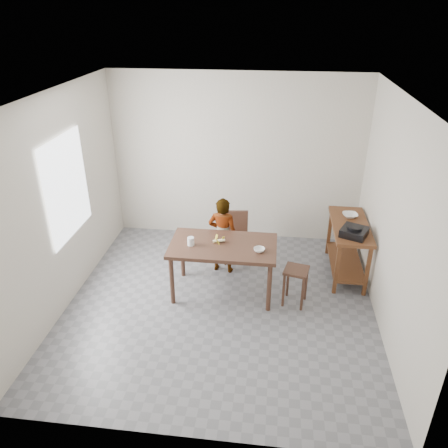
# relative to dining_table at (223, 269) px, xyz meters

# --- Properties ---
(floor) EXTENTS (4.00, 4.00, 0.04)m
(floor) POSITION_rel_dining_table_xyz_m (0.00, -0.30, -0.40)
(floor) COLOR slate
(floor) RESTS_ON ground
(ceiling) EXTENTS (4.00, 4.00, 0.04)m
(ceiling) POSITION_rel_dining_table_xyz_m (0.00, -0.30, 2.35)
(ceiling) COLOR white
(ceiling) RESTS_ON wall_back
(wall_back) EXTENTS (4.00, 0.04, 2.70)m
(wall_back) POSITION_rel_dining_table_xyz_m (0.00, 1.72, 0.98)
(wall_back) COLOR beige
(wall_back) RESTS_ON ground
(wall_front) EXTENTS (4.00, 0.04, 2.70)m
(wall_front) POSITION_rel_dining_table_xyz_m (0.00, -2.32, 0.98)
(wall_front) COLOR beige
(wall_front) RESTS_ON ground
(wall_left) EXTENTS (0.04, 4.00, 2.70)m
(wall_left) POSITION_rel_dining_table_xyz_m (-2.02, -0.30, 0.98)
(wall_left) COLOR beige
(wall_left) RESTS_ON ground
(wall_right) EXTENTS (0.04, 4.00, 2.70)m
(wall_right) POSITION_rel_dining_table_xyz_m (2.02, -0.30, 0.98)
(wall_right) COLOR beige
(wall_right) RESTS_ON ground
(window_pane) EXTENTS (0.02, 1.10, 1.30)m
(window_pane) POSITION_rel_dining_table_xyz_m (-1.97, -0.10, 1.12)
(window_pane) COLOR white
(window_pane) RESTS_ON wall_left
(dining_table) EXTENTS (1.40, 0.80, 0.75)m
(dining_table) POSITION_rel_dining_table_xyz_m (0.00, 0.00, 0.00)
(dining_table) COLOR #43291D
(dining_table) RESTS_ON floor
(prep_counter) EXTENTS (0.50, 1.20, 0.80)m
(prep_counter) POSITION_rel_dining_table_xyz_m (1.72, 0.70, 0.03)
(prep_counter) COLOR #563019
(prep_counter) RESTS_ON floor
(child) EXTENTS (0.46, 0.33, 1.17)m
(child) POSITION_rel_dining_table_xyz_m (-0.07, 0.55, 0.21)
(child) COLOR white
(child) RESTS_ON floor
(dining_chair) EXTENTS (0.40, 0.40, 0.76)m
(dining_chair) POSITION_rel_dining_table_xyz_m (0.09, 0.86, 0.01)
(dining_chair) COLOR #43291D
(dining_chair) RESTS_ON floor
(stool) EXTENTS (0.36, 0.36, 0.53)m
(stool) POSITION_rel_dining_table_xyz_m (0.97, -0.13, -0.11)
(stool) COLOR #43291D
(stool) RESTS_ON floor
(glass_tumbler) EXTENTS (0.09, 0.09, 0.11)m
(glass_tumbler) POSITION_rel_dining_table_xyz_m (-0.42, -0.07, 0.43)
(glass_tumbler) COLOR white
(glass_tumbler) RESTS_ON dining_table
(small_bowl) EXTENTS (0.19, 0.19, 0.05)m
(small_bowl) POSITION_rel_dining_table_xyz_m (0.48, -0.12, 0.40)
(small_bowl) COLOR white
(small_bowl) RESTS_ON dining_table
(banana) EXTENTS (0.20, 0.16, 0.06)m
(banana) POSITION_rel_dining_table_xyz_m (-0.06, 0.05, 0.41)
(banana) COLOR #D7CC48
(banana) RESTS_ON dining_table
(serving_bowl) EXTENTS (0.23, 0.23, 0.05)m
(serving_bowl) POSITION_rel_dining_table_xyz_m (1.74, 0.94, 0.45)
(serving_bowl) COLOR white
(serving_bowl) RESTS_ON prep_counter
(gas_burner) EXTENTS (0.42, 0.42, 0.11)m
(gas_burner) POSITION_rel_dining_table_xyz_m (1.71, 0.36, 0.48)
(gas_burner) COLOR black
(gas_burner) RESTS_ON prep_counter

